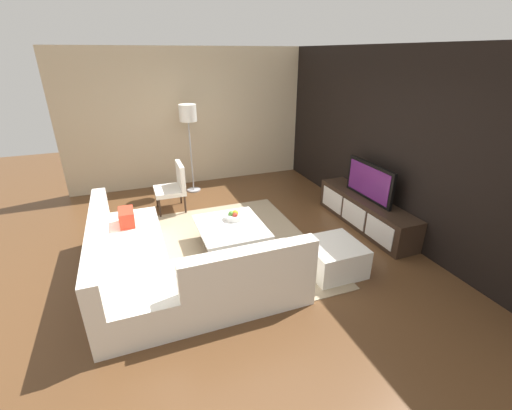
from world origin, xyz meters
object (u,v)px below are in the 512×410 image
Objects in this scene: media_console at (365,212)px; floor_lamp at (188,118)px; ottoman at (333,257)px; television at (369,181)px; fruit_bowl at (234,216)px; sectional_couch at (168,267)px; coffee_table at (231,236)px; accent_chair_near at (174,184)px.

floor_lamp is at bearing -137.95° from media_console.
ottoman is at bearing -52.23° from media_console.
ottoman is at bearing -52.25° from television.
television is at bearing 82.76° from fruit_bowl.
sectional_couch is (0.53, -3.28, 0.04)m from media_console.
ottoman is at bearing 18.13° from floor_lamp.
media_console is at bearing 87.51° from coffee_table.
floor_lamp reaches higher than media_console.
television reaches higher than fruit_bowl.
fruit_bowl reaches higher than ottoman.
accent_chair_near reaches higher than media_console.
sectional_couch is at bearing -101.01° from ottoman.
media_console is 7.44× the size of fruit_bowl.
television is at bearing 127.75° from ottoman.
coffee_table is (-0.10, -2.30, -0.59)m from television.
television is at bearing 42.05° from floor_lamp.
sectional_couch is 2.12m from ottoman.
ottoman is (0.93, -1.20, -0.59)m from television.
television is at bearing 48.24° from accent_chair_near.
floor_lamp is (-2.52, -0.07, 1.31)m from coffee_table.
fruit_bowl is at bearing -140.56° from ottoman.
accent_chair_near is (-1.80, -2.85, 0.24)m from media_console.
ottoman is at bearing 21.63° from accent_chair_near.
sectional_couch reaches higher than fruit_bowl.
coffee_table is 1.52× the size of ottoman.
fruit_bowl is (-0.28, -2.20, 0.18)m from media_console.
coffee_table is (-0.10, -2.30, -0.05)m from media_console.
media_console is 1.18× the size of floor_lamp.
coffee_table is at bearing -133.25° from ottoman.
media_console is 2.30m from coffee_table.
coffee_table is at bearing -92.49° from media_console.
ottoman is 1.58m from fruit_bowl.
television reaches higher than media_console.
floor_lamp is at bearing -161.87° from ottoman.
coffee_table is 1.23× the size of accent_chair_near.
fruit_bowl is at bearing -97.24° from television.
television is at bearing 99.10° from sectional_couch.
media_console is at bearing 48.24° from accent_chair_near.
fruit_bowl is at bearing 150.60° from coffee_table.
floor_lamp is 6.33× the size of fruit_bowl.
fruit_bowl is (2.34, 0.17, -1.08)m from floor_lamp.
floor_lamp reaches higher than accent_chair_near.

